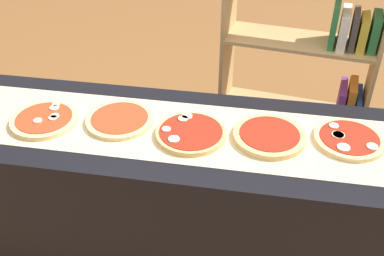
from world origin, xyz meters
TOP-DOWN VIEW (x-y plane):
  - counter at (0.00, 0.00)m, footprint 2.44×0.60m
  - parchment_paper at (0.00, 0.00)m, footprint 1.99×0.40m
  - pizza_mozzarella_0 at (-0.59, -0.03)m, footprint 0.27×0.27m
  - pizza_plain_1 at (-0.30, 0.02)m, footprint 0.27×0.27m
  - pizza_mozzarella_2 at (-0.00, -0.02)m, footprint 0.27×0.27m
  - pizza_plain_3 at (0.30, 0.01)m, footprint 0.28×0.28m
  - pizza_mozzarella_4 at (0.59, 0.04)m, footprint 0.26×0.26m
  - bookshelf at (0.53, 0.94)m, footprint 0.86×0.40m

SIDE VIEW (x-z plane):
  - counter at x=0.00m, z-range 0.00..0.92m
  - bookshelf at x=0.53m, z-range -0.01..1.35m
  - parchment_paper at x=0.00m, z-range 0.92..0.92m
  - pizza_plain_1 at x=-0.30m, z-range 0.92..0.94m
  - pizza_mozzarella_4 at x=0.59m, z-range 0.92..0.95m
  - pizza_mozzarella_0 at x=-0.59m, z-range 0.92..0.95m
  - pizza_mozzarella_2 at x=0.00m, z-range 0.92..0.95m
  - pizza_plain_3 at x=0.30m, z-range 0.92..0.95m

